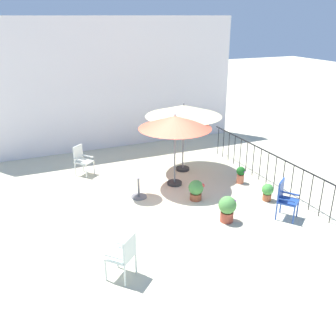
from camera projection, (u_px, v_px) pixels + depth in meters
name	position (u px, v px, depth m)	size (l,w,h in m)	color
ground_plane	(166.00, 200.00, 10.36)	(60.00, 60.00, 0.00)	beige
villa_facade	(111.00, 85.00, 13.81)	(9.73, 0.30, 4.71)	white
terrace_railing	(264.00, 161.00, 11.27)	(0.03, 5.74, 1.01)	black
patio_umbrella_0	(183.00, 111.00, 11.67)	(2.39, 2.39, 2.22)	#2D2D2D
patio_umbrella_1	(175.00, 123.00, 10.63)	(2.10, 2.10, 2.17)	#2D2D2D
cafe_table_0	(138.00, 180.00, 10.34)	(0.81, 0.81, 0.76)	silver
patio_chair_0	(124.00, 254.00, 7.11)	(0.66, 0.66, 0.93)	white
patio_chair_1	(82.00, 159.00, 11.87)	(0.63, 0.64, 0.94)	white
patio_chair_2	(285.00, 197.00, 9.29)	(0.64, 0.64, 0.99)	#2549A1
potted_plant_0	(196.00, 189.00, 10.28)	(0.42, 0.41, 0.57)	#9E4F32
potted_plant_1	(227.00, 208.00, 9.18)	(0.44, 0.44, 0.67)	#B24B36
potted_plant_2	(267.00, 191.00, 10.28)	(0.32, 0.32, 0.48)	#B25C39
potted_plant_3	(241.00, 174.00, 11.34)	(0.27, 0.27, 0.52)	#CB6C4B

